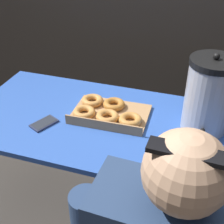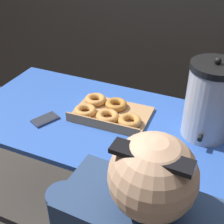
# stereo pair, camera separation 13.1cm
# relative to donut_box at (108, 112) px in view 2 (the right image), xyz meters

# --- Properties ---
(ground_plane) EXTENTS (12.00, 12.00, 0.00)m
(ground_plane) POSITION_rel_donut_box_xyz_m (0.05, -0.04, -0.73)
(ground_plane) COLOR #3D3833
(folding_table) EXTENTS (1.53, 0.72, 0.71)m
(folding_table) POSITION_rel_donut_box_xyz_m (0.05, -0.04, -0.07)
(folding_table) COLOR #2D56B2
(folding_table) RESTS_ON ground
(donut_box) EXTENTS (0.40, 0.28, 0.05)m
(donut_box) POSITION_rel_donut_box_xyz_m (0.00, 0.00, 0.00)
(donut_box) COLOR tan
(donut_box) RESTS_ON folding_table
(coffee_urn) EXTENTS (0.22, 0.25, 0.39)m
(coffee_urn) POSITION_rel_donut_box_xyz_m (0.48, 0.05, 0.16)
(coffee_urn) COLOR #B7B7BC
(coffee_urn) RESTS_ON folding_table
(cell_phone) EXTENTS (0.12, 0.15, 0.01)m
(cell_phone) POSITION_rel_donut_box_xyz_m (-0.28, -0.17, -0.02)
(cell_phone) COLOR #2D334C
(cell_phone) RESTS_ON folding_table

